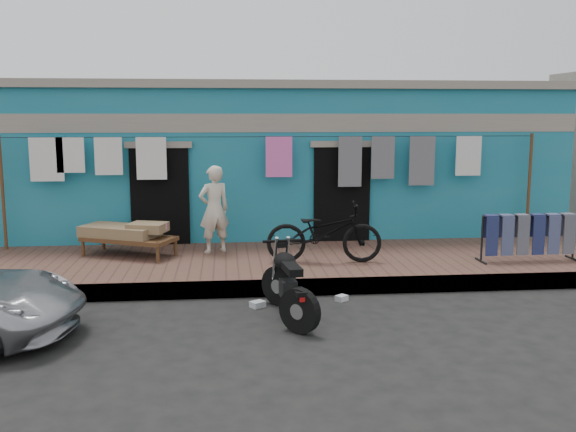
{
  "coord_description": "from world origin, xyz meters",
  "views": [
    {
      "loc": [
        -0.97,
        -7.78,
        2.7
      ],
      "look_at": [
        0.0,
        2.0,
        1.15
      ],
      "focal_mm": 40.0,
      "sensor_mm": 36.0,
      "label": 1
    }
  ],
  "objects_px": {
    "seated_person": "(214,209)",
    "bicycle": "(324,226)",
    "motorcycle": "(289,282)",
    "charpoy": "(129,240)",
    "jeans_rack": "(528,237)"
  },
  "relations": [
    {
      "from": "bicycle",
      "to": "motorcycle",
      "type": "distance_m",
      "value": 2.36
    },
    {
      "from": "bicycle",
      "to": "jeans_rack",
      "type": "xyz_separation_m",
      "value": [
        3.46,
        -0.24,
        -0.2
      ]
    },
    {
      "from": "seated_person",
      "to": "bicycle",
      "type": "bearing_deg",
      "value": 130.18
    },
    {
      "from": "bicycle",
      "to": "charpoy",
      "type": "xyz_separation_m",
      "value": [
        -3.34,
        0.83,
        -0.33
      ]
    },
    {
      "from": "seated_person",
      "to": "motorcycle",
      "type": "distance_m",
      "value": 3.35
    },
    {
      "from": "seated_person",
      "to": "charpoy",
      "type": "distance_m",
      "value": 1.58
    },
    {
      "from": "seated_person",
      "to": "jeans_rack",
      "type": "distance_m",
      "value": 5.45
    },
    {
      "from": "seated_person",
      "to": "bicycle",
      "type": "xyz_separation_m",
      "value": [
        1.84,
        -0.95,
        -0.17
      ]
    },
    {
      "from": "seated_person",
      "to": "charpoy",
      "type": "relative_size",
      "value": 0.84
    },
    {
      "from": "bicycle",
      "to": "motorcycle",
      "type": "bearing_deg",
      "value": 165.04
    },
    {
      "from": "seated_person",
      "to": "jeans_rack",
      "type": "height_order",
      "value": "seated_person"
    },
    {
      "from": "seated_person",
      "to": "charpoy",
      "type": "height_order",
      "value": "seated_person"
    },
    {
      "from": "jeans_rack",
      "to": "bicycle",
      "type": "bearing_deg",
      "value": 175.95
    },
    {
      "from": "bicycle",
      "to": "charpoy",
      "type": "distance_m",
      "value": 3.45
    },
    {
      "from": "motorcycle",
      "to": "charpoy",
      "type": "xyz_separation_m",
      "value": [
        -2.52,
        3.02,
        0.04
      ]
    }
  ]
}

